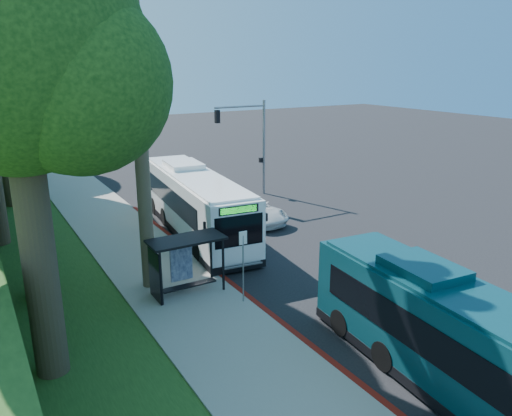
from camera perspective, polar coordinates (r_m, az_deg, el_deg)
ground at (r=27.56m, az=3.27°, el=-4.14°), size 140.00×140.00×0.00m
sidewalk at (r=24.49m, az=-11.17°, el=-6.99°), size 4.50×70.00×0.12m
red_curb at (r=21.98m, az=-1.81°, el=-9.46°), size 0.25×30.00×0.13m
grass_verge at (r=28.09m, az=-25.78°, el=-5.35°), size 8.00×70.00×0.06m
bus_shelter at (r=21.35m, az=-8.68°, el=-5.35°), size 3.20×1.51×2.55m
stop_sign_pole at (r=20.19m, az=-1.48°, el=-5.62°), size 0.35×0.06×3.17m
traffic_signal_pole at (r=36.67m, az=-0.46°, el=8.19°), size 4.10×0.30×7.00m
tree_0 at (r=21.49m, az=-26.53°, el=18.93°), size 8.40×8.00×15.70m
tree_6 at (r=15.42m, az=-25.70°, el=15.08°), size 7.56×7.20×13.74m
white_bus at (r=29.00m, az=-7.00°, el=0.72°), size 4.07×13.13×3.85m
teal_bus at (r=16.22m, az=22.75°, el=-14.14°), size 3.56×12.18×3.58m
pickup at (r=31.10m, az=-0.43°, el=-0.29°), size 3.12×5.50×1.45m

